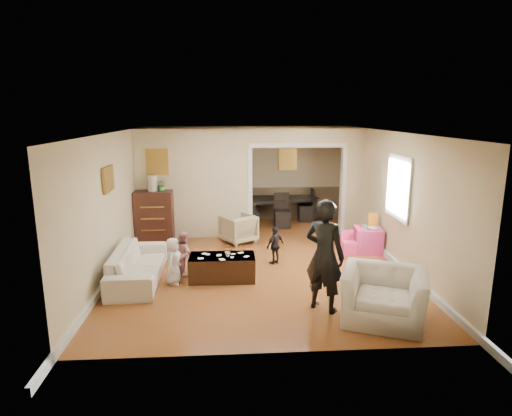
{
  "coord_description": "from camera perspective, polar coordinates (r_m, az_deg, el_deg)",
  "views": [
    {
      "loc": [
        -0.57,
        -8.35,
        2.97
      ],
      "look_at": [
        0.0,
        0.2,
        1.05
      ],
      "focal_mm": 30.02,
      "sensor_mm": 36.0,
      "label": 1
    }
  ],
  "objects": [
    {
      "name": "partition_left",
      "position": [
        10.31,
        -8.25,
        3.18
      ],
      "size": [
        2.75,
        0.18,
        2.6
      ],
      "primitive_type": "cube",
      "color": "#BCAF89",
      "rests_on": "ground"
    },
    {
      "name": "dresser",
      "position": [
        10.28,
        -13.38,
        -1.06
      ],
      "size": [
        0.87,
        0.49,
        1.19
      ],
      "primitive_type": "cube",
      "color": "#33160F",
      "rests_on": "ground"
    },
    {
      "name": "toy_block",
      "position": [
        9.58,
        13.87,
        -2.29
      ],
      "size": [
        0.09,
        0.08,
        0.05
      ],
      "primitive_type": "cube",
      "rotation": [
        0.0,
        0.0,
        0.23
      ],
      "color": "red",
      "rests_on": "play_table"
    },
    {
      "name": "window_pane",
      "position": [
        8.72,
        18.5,
        2.61
      ],
      "size": [
        0.03,
        0.95,
        1.1
      ],
      "primitive_type": "cube",
      "color": "white",
      "rests_on": "ground"
    },
    {
      "name": "craft_papers",
      "position": [
        7.77,
        -4.48,
        -6.38
      ],
      "size": [
        0.92,
        0.47,
        0.0
      ],
      "color": "white",
      "rests_on": "coffee_table"
    },
    {
      "name": "cyan_cup",
      "position": [
        9.43,
        14.3,
        -2.46
      ],
      "size": [
        0.08,
        0.08,
        0.08
      ],
      "primitive_type": "cylinder",
      "color": "#27C6C6",
      "rests_on": "play_table"
    },
    {
      "name": "child_toddler",
      "position": [
        8.55,
        2.58,
        -4.98
      ],
      "size": [
        0.47,
        0.43,
        0.77
      ],
      "primitive_type": "imported",
      "rotation": [
        0.0,
        0.0,
        -2.46
      ],
      "color": "black",
      "rests_on": "ground"
    },
    {
      "name": "framed_art_sofa_wall",
      "position": [
        8.12,
        -19.09,
        3.66
      ],
      "size": [
        0.03,
        0.55,
        0.4
      ],
      "primitive_type": "cube",
      "color": "brown"
    },
    {
      "name": "partition_right",
      "position": [
        10.72,
        12.76,
        3.36
      ],
      "size": [
        0.55,
        0.18,
        2.6
      ],
      "primitive_type": "cube",
      "color": "#BCAF89",
      "rests_on": "ground"
    },
    {
      "name": "dining_table",
      "position": [
        11.89,
        3.11,
        -0.14
      ],
      "size": [
        2.17,
        1.55,
        0.69
      ],
      "primitive_type": "imported",
      "rotation": [
        0.0,
        0.0,
        0.25
      ],
      "color": "black",
      "rests_on": "ground"
    },
    {
      "name": "sofa",
      "position": [
        8.03,
        -15.45,
        -7.27
      ],
      "size": [
        0.85,
        2.06,
        0.6
      ],
      "primitive_type": "imported",
      "rotation": [
        0.0,
        0.0,
        1.6
      ],
      "color": "silver",
      "rests_on": "ground"
    },
    {
      "name": "armchair_front",
      "position": [
        6.58,
        16.61,
        -11.13
      ],
      "size": [
        1.45,
        1.37,
        0.75
      ],
      "primitive_type": "imported",
      "rotation": [
        0.0,
        0.0,
        -0.39
      ],
      "color": "silver",
      "rests_on": "ground"
    },
    {
      "name": "play_table",
      "position": [
        9.59,
        14.68,
        -4.15
      ],
      "size": [
        0.62,
        0.62,
        0.54
      ],
      "primitive_type": "cube",
      "rotation": [
        0.0,
        0.0,
        -0.12
      ],
      "color": "#D7388C",
      "rests_on": "ground"
    },
    {
      "name": "armchair_back",
      "position": [
        9.99,
        -2.36,
        -2.75
      ],
      "size": [
        0.96,
        0.97,
        0.64
      ],
      "primitive_type": "imported",
      "rotation": [
        0.0,
        0.0,
        3.72
      ],
      "color": "tan",
      "rests_on": "ground"
    },
    {
      "name": "coffee_cup",
      "position": [
        7.71,
        -3.83,
        -6.17
      ],
      "size": [
        0.1,
        0.1,
        0.09
      ],
      "primitive_type": "imported",
      "rotation": [
        0.0,
        0.0,
        -0.01
      ],
      "color": "silver",
      "rests_on": "coffee_table"
    },
    {
      "name": "child_kneel_a",
      "position": [
        7.7,
        -10.96,
        -6.94
      ],
      "size": [
        0.34,
        0.45,
        0.84
      ],
      "primitive_type": "imported",
      "rotation": [
        0.0,
        0.0,
        1.38
      ],
      "color": "silver",
      "rests_on": "ground"
    },
    {
      "name": "cereal_box",
      "position": [
        9.61,
        15.31,
        -1.56
      ],
      "size": [
        0.21,
        0.09,
        0.3
      ],
      "primitive_type": "cube",
      "rotation": [
        0.0,
        0.0,
        -0.12
      ],
      "color": "yellow",
      "rests_on": "play_table"
    },
    {
      "name": "table_lamp",
      "position": [
        10.13,
        -13.6,
        3.22
      ],
      "size": [
        0.22,
        0.22,
        0.36
      ],
      "primitive_type": "cylinder",
      "color": "beige",
      "rests_on": "dresser"
    },
    {
      "name": "coffee_table",
      "position": [
        7.85,
        -4.53,
        -7.9
      ],
      "size": [
        1.19,
        0.6,
        0.44
      ],
      "primitive_type": "cube",
      "rotation": [
        0.0,
        0.0,
        -0.01
      ],
      "color": "#392012",
      "rests_on": "ground"
    },
    {
      "name": "framed_art_partition",
      "position": [
        10.24,
        -13.02,
        6.03
      ],
      "size": [
        0.45,
        0.03,
        0.55
      ],
      "primitive_type": "cube",
      "color": "brown",
      "rests_on": "partition_left"
    },
    {
      "name": "potted_plant",
      "position": [
        10.1,
        -12.47,
        3.1
      ],
      "size": [
        0.28,
        0.24,
        0.31
      ],
      "primitive_type": "imported",
      "color": "#396C30",
      "rests_on": "dresser"
    },
    {
      "name": "floor",
      "position": [
        8.88,
        0.09,
        -6.91
      ],
      "size": [
        7.0,
        7.0,
        0.0
      ],
      "primitive_type": "plane",
      "color": "#AD5B2C",
      "rests_on": "ground"
    },
    {
      "name": "partition_header",
      "position": [
        10.3,
        5.6,
        9.54
      ],
      "size": [
        2.22,
        0.18,
        0.35
      ],
      "primitive_type": "cube",
      "color": "#BCAF89",
      "rests_on": "partition_right"
    },
    {
      "name": "adult_person",
      "position": [
        6.53,
        9.12,
        -6.28
      ],
      "size": [
        0.75,
        0.73,
        1.74
      ],
      "primitive_type": "imported",
      "rotation": [
        0.0,
        0.0,
        2.44
      ],
      "color": "black",
      "rests_on": "ground"
    },
    {
      "name": "framed_art_alcove",
      "position": [
        11.97,
        4.26,
        6.51
      ],
      "size": [
        0.45,
        0.03,
        0.55
      ],
      "primitive_type": "cube",
      "color": "brown"
    },
    {
      "name": "play_bowl",
      "position": [
        9.42,
        15.3,
        -2.63
      ],
      "size": [
        0.23,
        0.23,
        0.05
      ],
      "primitive_type": "imported",
      "rotation": [
        0.0,
        0.0,
        -0.12
      ],
      "color": "silver",
      "rests_on": "play_table"
    },
    {
      "name": "child_kneel_b",
      "position": [
        8.11,
        -9.51,
        -5.92
      ],
      "size": [
        0.43,
        0.48,
        0.83
      ],
      "primitive_type": "imported",
      "rotation": [
        0.0,
        0.0,
        1.91
      ],
      "color": "#CE8184",
      "rests_on": "ground"
    }
  ]
}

